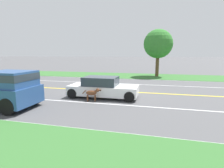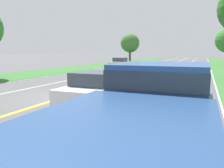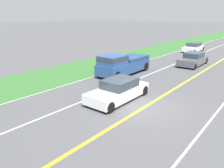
% 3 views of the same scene
% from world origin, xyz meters
% --- Properties ---
extents(ground_plane, '(400.00, 400.00, 0.00)m').
position_xyz_m(ground_plane, '(0.00, 0.00, 0.00)').
color(ground_plane, '#4C4C4F').
extents(centre_divider_line, '(0.18, 160.00, 0.01)m').
position_xyz_m(centre_divider_line, '(0.00, 0.00, 0.00)').
color(centre_divider_line, yellow).
rests_on(centre_divider_line, ground).
extents(lane_edge_line_right, '(0.14, 160.00, 0.01)m').
position_xyz_m(lane_edge_line_right, '(7.00, 0.00, 0.00)').
color(lane_edge_line_right, white).
rests_on(lane_edge_line_right, ground).
extents(lane_edge_line_left, '(0.14, 160.00, 0.01)m').
position_xyz_m(lane_edge_line_left, '(-7.00, 0.00, 0.00)').
color(lane_edge_line_left, white).
rests_on(lane_edge_line_left, ground).
extents(lane_dash_same_dir, '(0.10, 160.00, 0.01)m').
position_xyz_m(lane_dash_same_dir, '(3.50, 0.00, 0.00)').
color(lane_dash_same_dir, white).
rests_on(lane_dash_same_dir, ground).
extents(lane_dash_oncoming, '(0.10, 160.00, 0.01)m').
position_xyz_m(lane_dash_oncoming, '(-3.50, 0.00, 0.00)').
color(lane_dash_oncoming, white).
rests_on(lane_dash_oncoming, ground).
extents(grass_verge_left, '(6.00, 160.00, 0.03)m').
position_xyz_m(grass_verge_left, '(-10.00, 0.00, 0.01)').
color(grass_verge_left, '#33662D').
rests_on(grass_verge_left, ground).
extents(ego_car, '(1.89, 4.48, 1.34)m').
position_xyz_m(ego_car, '(1.93, -0.07, 0.62)').
color(ego_car, white).
rests_on(ego_car, ground).
extents(dog, '(0.34, 1.15, 0.82)m').
position_xyz_m(dog, '(3.12, -0.34, 0.51)').
color(dog, brown).
rests_on(dog, ground).
extents(roadside_tree_left_near, '(3.59, 3.59, 5.88)m').
position_xyz_m(roadside_tree_left_near, '(-10.33, 3.48, 4.06)').
color(roadside_tree_left_near, brown).
rests_on(roadside_tree_left_near, ground).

